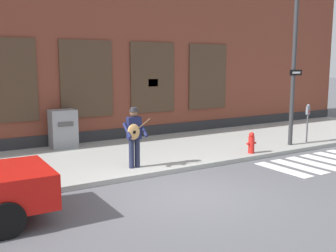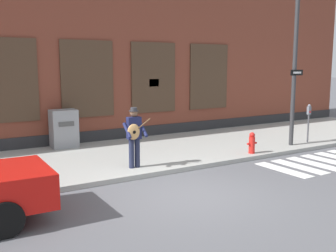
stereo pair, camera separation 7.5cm
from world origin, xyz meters
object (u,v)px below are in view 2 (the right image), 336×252
Objects in this scene: fire_hydrant at (252,143)px; parking_meter at (309,117)px; utility_box at (64,128)px; traffic_light at (322,32)px; busker at (134,134)px.

parking_meter is at bearing 5.29° from fire_hydrant.
fire_hydrant is at bearing -40.18° from utility_box.
traffic_light reaches higher than utility_box.
busker reaches higher than utility_box.
busker is 7.01m from traffic_light.
parking_meter is 8.91m from utility_box.
busker is 1.29× the size of utility_box.
traffic_light reaches higher than parking_meter.
parking_meter is at bearing -0.49° from busker.
traffic_light is at bearing -10.22° from busker.
parking_meter is at bearing 49.86° from traffic_light.
parking_meter reaches higher than utility_box.
utility_box is at bearing 145.11° from traffic_light.
busker is 7.16m from parking_meter.
traffic_light is 3.99× the size of parking_meter.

